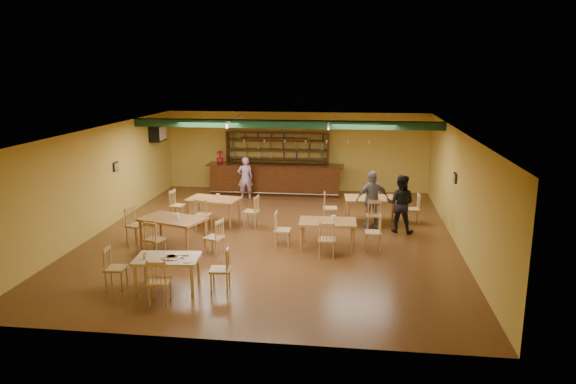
# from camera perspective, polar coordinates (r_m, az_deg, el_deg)

# --- Properties ---
(floor) EXTENTS (12.00, 12.00, 0.00)m
(floor) POSITION_cam_1_polar(r_m,az_deg,el_deg) (15.25, -1.63, -4.68)
(floor) COLOR brown
(floor) RESTS_ON ground
(ceiling_beam) EXTENTS (10.00, 0.30, 0.25)m
(ceiling_beam) POSITION_cam_1_polar(r_m,az_deg,el_deg) (17.39, -0.28, 7.19)
(ceiling_beam) COLOR black
(ceiling_beam) RESTS_ON ceiling
(track_rail_left) EXTENTS (0.05, 2.50, 0.05)m
(track_rail_left) POSITION_cam_1_polar(r_m,az_deg,el_deg) (18.29, -5.68, 7.63)
(track_rail_left) COLOR silver
(track_rail_left) RESTS_ON ceiling
(track_rail_right) EXTENTS (0.05, 2.50, 0.05)m
(track_rail_right) POSITION_cam_1_polar(r_m,az_deg,el_deg) (17.85, 4.48, 7.53)
(track_rail_right) COLOR silver
(track_rail_right) RESTS_ON ceiling
(ac_unit) EXTENTS (0.34, 0.70, 0.48)m
(ac_unit) POSITION_cam_1_polar(r_m,az_deg,el_deg) (19.98, -13.60, 6.08)
(ac_unit) COLOR silver
(ac_unit) RESTS_ON wall_left
(picture_left) EXTENTS (0.04, 0.34, 0.28)m
(picture_left) POSITION_cam_1_polar(r_m,az_deg,el_deg) (17.22, -17.74, 2.58)
(picture_left) COLOR black
(picture_left) RESTS_ON wall_left
(picture_right) EXTENTS (0.04, 0.34, 0.28)m
(picture_right) POSITION_cam_1_polar(r_m,az_deg,el_deg) (15.38, 17.25, 1.43)
(picture_right) COLOR black
(picture_right) RESTS_ON wall_right
(bar_counter) EXTENTS (5.07, 0.85, 1.13)m
(bar_counter) POSITION_cam_1_polar(r_m,az_deg,el_deg) (20.14, -1.37, 1.35)
(bar_counter) COLOR #35180A
(bar_counter) RESTS_ON ground
(back_bar_hutch) EXTENTS (3.92, 0.40, 2.28)m
(back_bar_hutch) POSITION_cam_1_polar(r_m,az_deg,el_deg) (20.65, -1.12, 3.26)
(back_bar_hutch) COLOR #35180A
(back_bar_hutch) RESTS_ON ground
(poinsettia) EXTENTS (0.35, 0.35, 0.48)m
(poinsettia) POSITION_cam_1_polar(r_m,az_deg,el_deg) (20.40, -7.20, 3.70)
(poinsettia) COLOR #B41028
(poinsettia) RESTS_ON bar_counter
(dining_table_a) EXTENTS (1.67, 1.16, 0.77)m
(dining_table_a) POSITION_cam_1_polar(r_m,az_deg,el_deg) (16.57, -7.86, -1.97)
(dining_table_a) COLOR #A9673C
(dining_table_a) RESTS_ON ground
(dining_table_b) EXTENTS (1.66, 1.07, 0.80)m
(dining_table_b) POSITION_cam_1_polar(r_m,az_deg,el_deg) (16.59, 8.77, -1.93)
(dining_table_b) COLOR #A9673C
(dining_table_b) RESTS_ON ground
(dining_table_c) EXTENTS (1.85, 1.43, 0.81)m
(dining_table_c) POSITION_cam_1_polar(r_m,az_deg,el_deg) (14.47, -12.04, -4.26)
(dining_table_c) COLOR #A9673C
(dining_table_c) RESTS_ON ground
(dining_table_d) EXTENTS (1.50, 0.93, 0.74)m
(dining_table_d) POSITION_cam_1_polar(r_m,az_deg,el_deg) (14.21, 4.19, -4.49)
(dining_table_d) COLOR #A9673C
(dining_table_d) RESTS_ON ground
(near_table) EXTENTS (1.41, 0.98, 0.72)m
(near_table) POSITION_cam_1_polar(r_m,az_deg,el_deg) (11.89, -12.58, -8.38)
(near_table) COLOR #D4B68E
(near_table) RESTS_ON ground
(pizza_tray) EXTENTS (0.46, 0.46, 0.01)m
(pizza_tray) POSITION_cam_1_polar(r_m,az_deg,el_deg) (11.73, -12.22, -6.75)
(pizza_tray) COLOR silver
(pizza_tray) RESTS_ON near_table
(parmesan_shaker) EXTENTS (0.08, 0.08, 0.11)m
(parmesan_shaker) POSITION_cam_1_polar(r_m,az_deg,el_deg) (11.77, -14.89, -6.58)
(parmesan_shaker) COLOR #EAE5C6
(parmesan_shaker) RESTS_ON near_table
(napkin_stack) EXTENTS (0.21, 0.17, 0.03)m
(napkin_stack) POSITION_cam_1_polar(r_m,az_deg,el_deg) (11.82, -10.82, -6.48)
(napkin_stack) COLOR white
(napkin_stack) RESTS_ON near_table
(pizza_server) EXTENTS (0.32, 0.25, 0.00)m
(pizza_server) POSITION_cam_1_polar(r_m,az_deg,el_deg) (11.72, -11.48, -6.67)
(pizza_server) COLOR silver
(pizza_server) RESTS_ON pizza_tray
(side_plate) EXTENTS (0.24, 0.24, 0.01)m
(side_plate) POSITION_cam_1_polar(r_m,az_deg,el_deg) (11.43, -10.49, -7.21)
(side_plate) COLOR white
(side_plate) RESTS_ON near_table
(patron_bar) EXTENTS (0.65, 0.53, 1.53)m
(patron_bar) POSITION_cam_1_polar(r_m,az_deg,el_deg) (19.47, -4.54, 1.50)
(patron_bar) COLOR #8D489C
(patron_bar) RESTS_ON ground
(patron_right_a) EXTENTS (0.95, 0.83, 1.68)m
(patron_right_a) POSITION_cam_1_polar(r_m,az_deg,el_deg) (15.75, 11.80, -1.21)
(patron_right_a) COLOR black
(patron_right_a) RESTS_ON ground
(patron_right_b) EXTENTS (1.09, 0.72, 1.71)m
(patron_right_b) POSITION_cam_1_polar(r_m,az_deg,el_deg) (16.00, 8.91, -0.80)
(patron_right_b) COLOR slate
(patron_right_b) RESTS_ON ground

